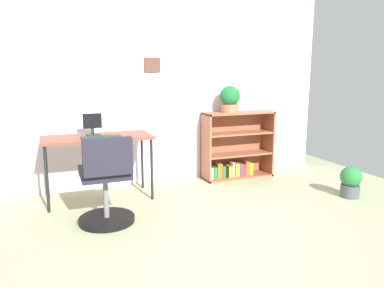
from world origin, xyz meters
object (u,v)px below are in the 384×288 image
(potted_plant_floor, at_px, (351,181))
(office_chair, at_px, (106,186))
(keyboard, at_px, (101,137))
(desk, at_px, (98,141))
(monitor, at_px, (92,125))
(bookshelf_low, at_px, (235,148))
(potted_plant_on_shelf, at_px, (230,99))

(potted_plant_floor, bearing_deg, office_chair, 175.26)
(keyboard, bearing_deg, desk, 101.45)
(desk, xyz_separation_m, potted_plant_floor, (2.65, -0.96, -0.47))
(monitor, distance_m, potted_plant_floor, 2.95)
(desk, height_order, monitor, monitor)
(bookshelf_low, bearing_deg, keyboard, -167.90)
(monitor, bearing_deg, potted_plant_floor, -21.41)
(bookshelf_low, distance_m, potted_plant_floor, 1.49)
(monitor, bearing_deg, keyboard, -73.99)
(desk, distance_m, office_chair, 0.79)
(keyboard, distance_m, bookshelf_low, 1.87)
(monitor, bearing_deg, office_chair, -89.67)
(office_chair, xyz_separation_m, potted_plant_on_shelf, (1.73, 0.95, 0.69))
(monitor, relative_size, keyboard, 0.57)
(keyboard, bearing_deg, potted_plant_floor, -17.75)
(office_chair, relative_size, potted_plant_floor, 2.40)
(keyboard, distance_m, office_chair, 0.71)
(office_chair, relative_size, potted_plant_on_shelf, 2.49)
(keyboard, xyz_separation_m, potted_plant_floor, (2.62, -0.84, -0.54))
(keyboard, xyz_separation_m, bookshelf_low, (1.80, 0.39, -0.33))
(desk, height_order, potted_plant_floor, desk)
(desk, bearing_deg, potted_plant_floor, -19.98)
(desk, bearing_deg, office_chair, -92.43)
(potted_plant_floor, bearing_deg, desk, 160.02)
(desk, height_order, office_chair, office_chair)
(monitor, height_order, keyboard, monitor)
(desk, height_order, bookshelf_low, bookshelf_low)
(bookshelf_low, height_order, potted_plant_on_shelf, potted_plant_on_shelf)
(potted_plant_on_shelf, bearing_deg, office_chair, -151.40)
(monitor, xyz_separation_m, keyboard, (0.06, -0.21, -0.10))
(monitor, relative_size, potted_plant_on_shelf, 0.70)
(office_chair, distance_m, bookshelf_low, 2.11)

